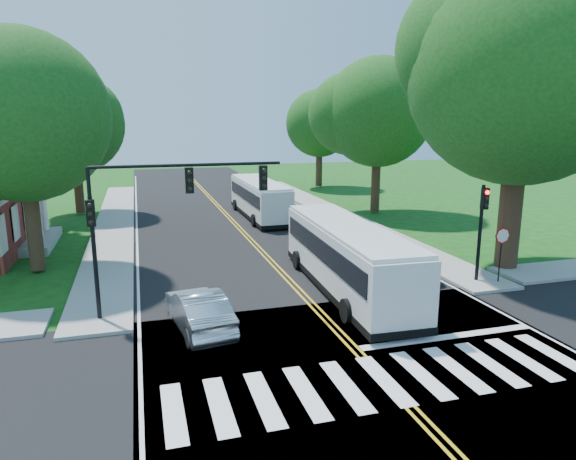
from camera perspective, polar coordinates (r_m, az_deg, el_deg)
name	(u,v)px	position (r m, az deg, el deg)	size (l,w,h in m)	color
ground	(377,372)	(16.16, 9.82, -15.32)	(140.00, 140.00, 0.00)	#114210
road	(250,239)	(32.32, -4.29, -1.00)	(14.00, 96.00, 0.01)	black
cross_road	(377,372)	(16.16, 9.82, -15.30)	(60.00, 12.00, 0.01)	black
center_line	(238,226)	(36.15, -5.62, 0.42)	(0.36, 70.00, 0.01)	gold
edge_line_w	(137,232)	(35.56, -16.45, -0.23)	(0.12, 70.00, 0.01)	silver
edge_line_e	(328,221)	(37.97, 4.51, 1.02)	(0.12, 70.00, 0.01)	silver
crosswalk	(384,380)	(15.76, 10.65, -16.04)	(12.60, 3.00, 0.01)	silver
stop_bar	(448,337)	(19.03, 17.35, -11.25)	(6.60, 0.40, 0.01)	silver
sidewalk_nw	(115,224)	(38.52, -18.70, 0.65)	(2.60, 40.00, 0.15)	gray
sidewalk_ne	(333,212)	(41.24, 4.98, 2.00)	(2.60, 40.00, 0.15)	gray
tree_ne_big	(524,70)	(27.26, 24.70, 15.84)	(10.80, 10.80, 14.91)	#362515
tree_west_near	(22,116)	(27.23, -27.47, 11.15)	(8.00, 8.00, 11.40)	#362515
tree_west_far	(73,124)	(43.00, -22.77, 10.81)	(7.60, 7.60, 10.67)	#362515
tree_east_mid	(378,112)	(40.95, 9.99, 12.74)	(8.40, 8.40, 11.93)	#362515
tree_east_far	(320,123)	(56.09, 3.53, 11.73)	(7.20, 7.20, 10.34)	#362515
signal_nw	(158,203)	(19.45, -14.22, 2.88)	(7.15, 0.46, 5.66)	black
signal_ne	(482,220)	(24.61, 20.73, 1.04)	(0.30, 0.46, 4.40)	black
stop_sign	(502,241)	(24.93, 22.67, -1.18)	(0.76, 0.08, 2.53)	black
bus_lead	(347,256)	(22.50, 6.55, -2.90)	(3.13, 11.49, 2.94)	silver
bus_follow	(259,198)	(39.18, -3.22, 3.58)	(2.69, 10.83, 2.79)	silver
hatchback	(199,310)	(18.78, -9.88, -8.75)	(1.56, 4.48, 1.48)	silver
suv	(396,258)	(25.76, 11.95, -3.10)	(2.31, 5.01, 1.39)	silver
dark_sedan	(331,227)	(33.23, 4.79, 0.37)	(1.59, 3.90, 1.13)	black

